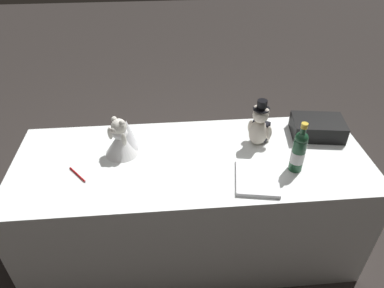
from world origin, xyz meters
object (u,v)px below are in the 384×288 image
at_px(signing_pen, 78,175).
at_px(gift_case_black, 317,127).
at_px(teddy_bear_bride, 123,138).
at_px(guestbook, 257,178).
at_px(champagne_bottle, 299,151).
at_px(teddy_bear_groom, 260,127).

bearing_deg(signing_pen, gift_case_black, -169.44).
xyz_separation_m(teddy_bear_bride, guestbook, (-0.69, 0.29, -0.08)).
distance_m(teddy_bear_bride, signing_pen, 0.31).
bearing_deg(champagne_bottle, signing_pen, -2.24).
height_order(teddy_bear_groom, gift_case_black, teddy_bear_groom).
height_order(teddy_bear_groom, champagne_bottle, champagne_bottle).
height_order(teddy_bear_groom, teddy_bear_bride, teddy_bear_groom).
relative_size(signing_pen, guestbook, 0.47).
distance_m(teddy_bear_groom, champagne_bottle, 0.28).
distance_m(champagne_bottle, signing_pen, 1.14).
distance_m(gift_case_black, guestbook, 0.57).
xyz_separation_m(teddy_bear_bride, gift_case_black, (-1.13, -0.06, -0.04)).
distance_m(teddy_bear_bride, gift_case_black, 1.13).
bearing_deg(gift_case_black, signing_pen, 10.56).
relative_size(teddy_bear_bride, gift_case_black, 0.73).
bearing_deg(gift_case_black, guestbook, 38.94).
bearing_deg(teddy_bear_groom, champagne_bottle, 119.96).
distance_m(teddy_bear_groom, signing_pen, 1.01).
relative_size(teddy_bear_groom, champagne_bottle, 0.99).
bearing_deg(teddy_bear_groom, guestbook, 75.95).
bearing_deg(teddy_bear_bride, signing_pen, 39.85).
bearing_deg(teddy_bear_bride, guestbook, 156.73).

